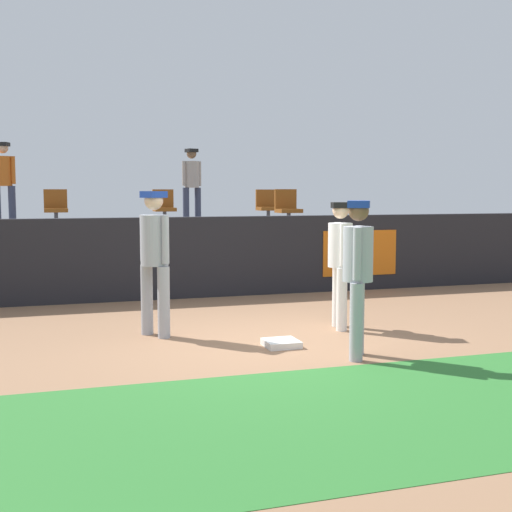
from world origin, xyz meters
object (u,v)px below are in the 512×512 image
object	(u,v)px
first_base	(281,343)
player_runner_visitor	(155,253)
seat_back_right	(267,205)
player_fielder_home	(340,256)
seat_back_left	(56,207)
spectator_capped	(192,181)
player_coach_visitor	(358,267)
seat_front_right	(288,207)
spectator_hooded	(4,178)
seat_back_center	(164,206)

from	to	relation	value
first_base	player_runner_visitor	size ratio (longest dim) A/B	0.22
seat_back_right	player_fielder_home	bearing A→B (deg)	-100.02
player_runner_visitor	seat_back_left	world-z (taller)	seat_back_left
first_base	spectator_capped	size ratio (longest dim) A/B	0.22
seat_back_right	player_coach_visitor	bearing A→B (deg)	-101.58
player_runner_visitor	seat_back_left	xyz separation A→B (m)	(-1.08, 6.23, 0.46)
player_coach_visitor	seat_front_right	xyz separation A→B (m)	(1.48, 6.24, 0.52)
spectator_hooded	spectator_capped	size ratio (longest dim) A/B	1.03
player_runner_visitor	seat_front_right	size ratio (longest dim) A/B	2.21
seat_front_right	seat_back_center	bearing A→B (deg)	141.11
seat_back_right	player_runner_visitor	bearing A→B (deg)	-120.08
player_fielder_home	player_runner_visitor	bearing A→B (deg)	-82.28
seat_back_left	spectator_hooded	distance (m)	1.59
seat_front_right	spectator_hooded	xyz separation A→B (m)	(-5.57, 2.82, 0.61)
seat_back_center	seat_front_right	bearing A→B (deg)	-38.89
first_base	seat_back_left	distance (m)	7.81
player_coach_visitor	seat_front_right	size ratio (longest dim) A/B	2.08
first_base	spectator_capped	xyz separation A→B (m)	(0.72, 8.34, 2.07)
player_runner_visitor	seat_back_left	size ratio (longest dim) A/B	2.21
player_runner_visitor	player_coach_visitor	bearing A→B (deg)	16.60
spectator_hooded	seat_front_right	bearing A→B (deg)	171.87
player_fielder_home	spectator_hooded	size ratio (longest dim) A/B	0.92
seat_back_left	spectator_capped	xyz separation A→B (m)	(3.14, 1.06, 0.57)
player_coach_visitor	seat_back_right	distance (m)	8.22
seat_back_center	player_coach_visitor	bearing A→B (deg)	-84.63
seat_back_center	first_base	bearing A→B (deg)	-88.96
player_fielder_home	player_runner_visitor	xyz separation A→B (m)	(-2.46, 0.26, 0.09)
spectator_capped	seat_back_center	bearing A→B (deg)	34.25
seat_back_right	spectator_hooded	size ratio (longest dim) A/B	0.45
player_runner_visitor	spectator_hooded	bearing A→B (deg)	165.62
seat_back_left	player_coach_visitor	bearing A→B (deg)	-69.29
spectator_capped	seat_back_right	bearing A→B (deg)	128.89
player_fielder_home	player_runner_visitor	size ratio (longest dim) A/B	0.92
seat_front_right	first_base	bearing A→B (deg)	-110.97
player_fielder_home	seat_back_left	xyz separation A→B (m)	(-3.54, 6.49, 0.55)
seat_back_left	spectator_hooded	bearing A→B (deg)	136.16
player_fielder_home	spectator_capped	bearing A→B (deg)	-163.18
player_runner_visitor	spectator_capped	xyz separation A→B (m)	(2.06, 7.29, 1.03)
player_fielder_home	spectator_hooded	xyz separation A→B (m)	(-4.60, 7.51, 1.15)
first_base	player_fielder_home	distance (m)	1.67
first_base	seat_front_right	size ratio (longest dim) A/B	0.48
player_fielder_home	player_coach_visitor	xyz separation A→B (m)	(-0.50, -1.54, 0.03)
seat_front_right	spectator_hooded	bearing A→B (deg)	153.20
seat_back_right	seat_back_center	bearing A→B (deg)	-180.00
spectator_hooded	player_fielder_home	bearing A→B (deg)	140.14
seat_back_center	spectator_capped	distance (m)	1.48
first_base	seat_back_center	world-z (taller)	seat_back_center
player_runner_visitor	spectator_hooded	size ratio (longest dim) A/B	1.00
player_runner_visitor	seat_back_right	bearing A→B (deg)	119.13
player_coach_visitor	spectator_hooded	bearing A→B (deg)	-126.46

